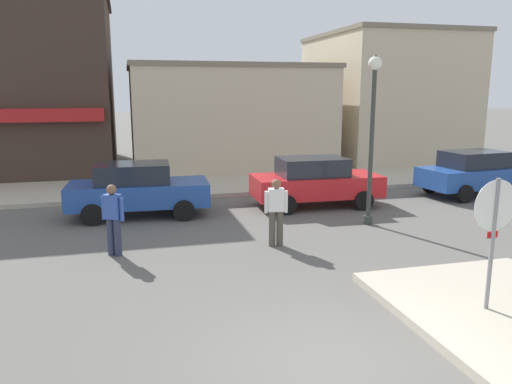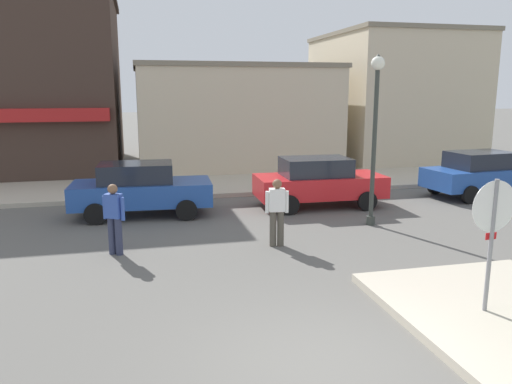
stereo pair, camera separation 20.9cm
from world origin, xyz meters
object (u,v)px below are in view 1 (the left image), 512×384
parked_car_second (315,181)px  stop_sign (494,227)px  parked_car_third (476,172)px  parked_car_nearest (137,189)px  pedestrian_crossing_far (276,210)px  lamp_post (373,116)px  pedestrian_crossing_near (113,218)px

parked_car_second → stop_sign: bearing=-91.2°
stop_sign → parked_car_third: size_ratio=0.55×
stop_sign → parked_car_nearest: (-5.30, 8.25, -0.71)m
stop_sign → parked_car_nearest: size_ratio=0.56×
parked_car_nearest → pedestrian_crossing_far: bearing=-50.8°
pedestrian_crossing_far → lamp_post: bearing=22.3°
pedestrian_crossing_near → pedestrian_crossing_far: bearing=-3.8°
stop_sign → pedestrian_crossing_far: bearing=116.4°
parked_car_second → lamp_post: bearing=-75.1°
pedestrian_crossing_near → lamp_post: bearing=8.4°
parked_car_second → pedestrian_crossing_near: bearing=-150.8°
stop_sign → parked_car_nearest: stop_sign is taller
lamp_post → pedestrian_crossing_near: 7.10m
lamp_post → parked_car_third: 6.36m
parked_car_third → lamp_post: bearing=-154.5°
parked_car_third → pedestrian_crossing_far: size_ratio=2.58×
stop_sign → parked_car_nearest: 9.84m
parked_car_third → pedestrian_crossing_near: size_ratio=2.58×
lamp_post → pedestrian_crossing_near: bearing=-171.6°
parked_car_second → pedestrian_crossing_near: pedestrian_crossing_near is taller
stop_sign → pedestrian_crossing_near: stop_sign is taller
parked_car_second → parked_car_third: same height
stop_sign → parked_car_second: (0.17, 8.12, -0.71)m
parked_car_nearest → pedestrian_crossing_far: 4.87m
parked_car_third → pedestrian_crossing_near: 12.64m
parked_car_third → pedestrian_crossing_far: (-8.43, -3.82, 0.06)m
stop_sign → pedestrian_crossing_far: 5.04m
stop_sign → lamp_post: (0.81, 5.72, 1.44)m
parked_car_second → parked_car_third: (6.05, 0.19, 0.00)m
stop_sign → pedestrian_crossing_near: size_ratio=1.43×
lamp_post → parked_car_third: lamp_post is taller
lamp_post → pedestrian_crossing_near: (-6.72, -1.00, -2.09)m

